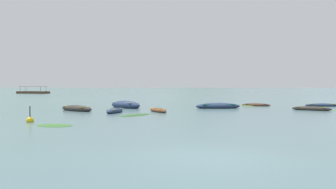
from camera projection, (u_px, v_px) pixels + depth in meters
ground_plane at (170, 87)px, 1509.56m from camera, size 6000.00×6000.00×0.00m
mountain_1 at (22, 51)px, 1766.39m from camera, size 1544.08×1544.08×386.51m
mountain_2 at (190, 62)px, 1714.88m from camera, size 650.17×650.17×254.78m
rowboat_0 at (115, 111)px, 27.65m from camera, size 1.43×3.17×0.49m
rowboat_1 at (158, 110)px, 28.60m from camera, size 1.99×3.24×0.42m
rowboat_2 at (322, 105)px, 36.75m from camera, size 3.71×1.06×0.41m
rowboat_3 at (125, 105)px, 34.21m from camera, size 4.17×4.44×0.90m
rowboat_4 at (218, 106)px, 33.43m from camera, size 4.60×1.94×0.68m
rowboat_5 at (77, 109)px, 29.86m from camera, size 3.95×3.60×0.62m
rowboat_6 at (256, 105)px, 37.40m from camera, size 3.21×1.53×0.39m
rowboat_8 at (311, 109)px, 30.50m from camera, size 3.32×2.65×0.47m
ferry_1 at (33, 92)px, 108.72m from camera, size 11.08×6.64×2.54m
mooring_buoy at (30, 120)px, 20.19m from camera, size 0.45×0.45×1.10m
weed_patch_0 at (247, 106)px, 37.67m from camera, size 1.71×2.43×0.14m
weed_patch_1 at (135, 115)px, 25.12m from camera, size 2.84×3.60×0.14m
weed_patch_5 at (54, 126)px, 18.35m from camera, size 2.47×2.03×0.14m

